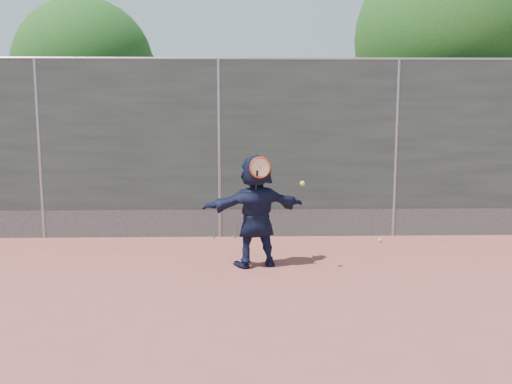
{
  "coord_description": "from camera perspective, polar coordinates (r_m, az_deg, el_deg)",
  "views": [
    {
      "loc": [
        0.36,
        -6.11,
        2.22
      ],
      "look_at": [
        0.57,
        1.68,
        1.05
      ],
      "focal_mm": 40.0,
      "sensor_mm": 36.0,
      "label": 1
    }
  ],
  "objects": [
    {
      "name": "ground",
      "position": [
        6.51,
        -4.73,
        -11.44
      ],
      "size": [
        80.0,
        80.0,
        0.0
      ],
      "primitive_type": "plane",
      "color": "#9E4C42",
      "rests_on": "ground"
    },
    {
      "name": "player",
      "position": [
        7.92,
        0.0,
        -1.88
      ],
      "size": [
        1.53,
        0.82,
        1.58
      ],
      "primitive_type": "imported",
      "rotation": [
        0.0,
        0.0,
        3.4
      ],
      "color": "#121833",
      "rests_on": "ground"
    },
    {
      "name": "swing_action",
      "position": [
        7.63,
        0.82,
        2.18
      ],
      "size": [
        0.74,
        0.21,
        0.51
      ],
      "color": "red",
      "rests_on": "ground"
    },
    {
      "name": "fence",
      "position": [
        9.63,
        -3.7,
        4.74
      ],
      "size": [
        20.0,
        0.06,
        3.03
      ],
      "color": "#38423D",
      "rests_on": "ground"
    },
    {
      "name": "tree_right",
      "position": [
        12.68,
        18.96,
        13.85
      ],
      "size": [
        3.78,
        3.6,
        5.39
      ],
      "color": "#382314",
      "rests_on": "ground"
    },
    {
      "name": "weed_clump",
      "position": [
        9.72,
        -1.91,
        -3.85
      ],
      "size": [
        0.68,
        0.07,
        0.3
      ],
      "color": "#387226",
      "rests_on": "ground"
    },
    {
      "name": "tree_left",
      "position": [
        13.08,
        -16.07,
        11.38
      ],
      "size": [
        3.15,
        3.0,
        4.53
      ],
      "color": "#382314",
      "rests_on": "ground"
    },
    {
      "name": "ball_ground",
      "position": [
        9.67,
        12.3,
        -4.72
      ],
      "size": [
        0.07,
        0.07,
        0.07
      ],
      "primitive_type": "sphere",
      "color": "#B7E332",
      "rests_on": "ground"
    }
  ]
}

